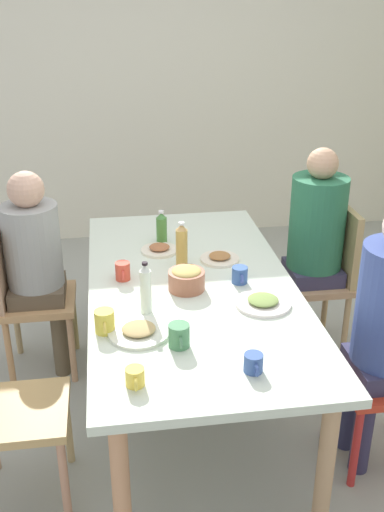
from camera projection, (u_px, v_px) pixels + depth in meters
name	position (u px, v px, depth m)	size (l,w,h in m)	color
ground_plane	(192.00, 405.00, 3.23)	(5.89, 5.89, 0.00)	#A1A298
wall_left	(147.00, 85.00, 4.95)	(0.12, 4.98, 2.60)	silver
dining_table	(192.00, 297.00, 2.95)	(1.95, 1.00, 0.73)	silver
chair_0	(23.00, 291.00, 3.33)	(0.40, 0.40, 0.90)	tan
person_0	(36.00, 256.00, 3.26)	(0.30, 0.30, 1.19)	#564D46
chair_2	(326.00, 270.00, 3.57)	(0.40, 0.40, 0.90)	tan
person_2	(315.00, 234.00, 3.46)	(0.32, 0.32, 1.26)	#27374A
plate_0	(160.00, 249.00, 3.27)	(0.20, 0.20, 0.04)	#EEE4CA
plate_1	(139.00, 331.00, 2.50)	(0.26, 0.26, 0.04)	silver
plate_2	(263.00, 302.00, 2.73)	(0.26, 0.26, 0.04)	white
plate_3	(220.00, 258.00, 3.16)	(0.21, 0.21, 0.04)	#EEE2C8
bowl_0	(187.00, 278.00, 2.85)	(0.17, 0.17, 0.11)	#9E5B42
cup_0	(254.00, 363.00, 2.25)	(0.11, 0.07, 0.07)	#395799
cup_1	(179.00, 336.00, 2.40)	(0.12, 0.09, 0.10)	#498656
cup_2	(135.00, 377.00, 2.17)	(0.11, 0.07, 0.07)	#EDCC49
cup_3	(240.00, 275.00, 2.92)	(0.11, 0.08, 0.08)	#355799
cup_4	(123.00, 271.00, 2.95)	(0.11, 0.07, 0.09)	#D24734
cup_5	(105.00, 322.00, 2.50)	(0.12, 0.08, 0.10)	#DDCA47
bottle_0	(182.00, 246.00, 3.05)	(0.06, 0.06, 0.25)	gold
bottle_1	(162.00, 228.00, 3.34)	(0.06, 0.06, 0.19)	#4A8437
bottle_2	(146.00, 289.00, 2.63)	(0.05, 0.05, 0.24)	silver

